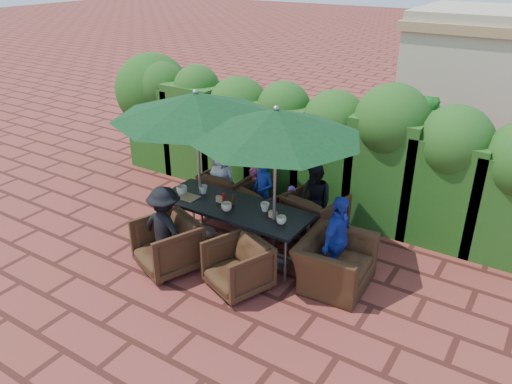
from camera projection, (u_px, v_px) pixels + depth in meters
The scene contains 30 objects.
ground at pixel (236, 257), 7.77m from camera, with size 80.00×80.00×0.00m, color maroon.
dining_table at pixel (234, 210), 7.73m from camera, with size 2.45×0.90×0.75m.
umbrella_left at pixel (196, 106), 7.46m from camera, with size 2.58×2.58×2.46m.
umbrella_right at pixel (276, 124), 6.68m from camera, with size 2.42×2.42×2.46m.
chair_far_left at pixel (229, 189), 8.99m from camera, with size 0.83×0.78×0.86m, color black.
chair_far_mid at pixel (264, 204), 8.52m from camera, with size 0.78×0.73×0.80m, color black.
chair_far_right at pixel (315, 213), 8.17m from camera, with size 0.84×0.79×0.86m, color black.
chair_near_left at pixel (167, 243), 7.32m from camera, with size 0.83×0.78×0.86m, color black.
chair_near_right at pixel (238, 264), 6.89m from camera, with size 0.77×0.72×0.79m, color black.
chair_end_right at pixel (335, 255), 6.95m from camera, with size 1.07×0.70×0.94m, color black.
adult_far_left at pixel (222, 180), 8.93m from camera, with size 0.60×0.35×1.21m, color silver.
adult_far_mid at pixel (263, 192), 8.53m from camera, with size 0.42×0.34×1.17m, color #1C329A.
adult_far_right at pixel (315, 201), 8.11m from camera, with size 0.61×0.37×1.27m, color black.
adult_near_left at pixel (166, 229), 7.25m from camera, with size 0.84×0.38×1.31m, color black.
adult_end_right at pixel (337, 240), 6.93m from camera, with size 0.78×0.39×1.34m, color #1C329A.
child_left at pixel (253, 191), 8.89m from camera, with size 0.32×0.26×0.88m, color #C8466B.
child_right at pixel (291, 209), 8.36m from camera, with size 0.29×0.24×0.81m, color #9652B3.
pedestrian_a at pixel (423, 141), 9.84m from camera, with size 1.72×0.61×1.84m, color green.
pedestrian_b at pixel (465, 149), 9.74m from camera, with size 0.79×0.48×1.64m, color #C8466B.
cup_a at pixel (182, 190), 8.05m from camera, with size 0.17×0.17×0.14m, color beige.
cup_b at pixel (203, 190), 8.07m from camera, with size 0.14×0.14×0.14m, color beige.
cup_c at pixel (227, 207), 7.53m from camera, with size 0.16×0.16×0.13m, color beige.
cup_d at pixel (265, 207), 7.52m from camera, with size 0.14×0.14×0.13m, color beige.
cup_e at pixel (281, 220), 7.16m from camera, with size 0.15×0.15×0.12m, color beige.
ketchup_bottle at pixel (224, 198), 7.75m from camera, with size 0.04×0.04×0.17m, color #B20C0A.
sauce_bottle at pixel (233, 200), 7.70m from camera, with size 0.04×0.04×0.17m, color #4C230C.
serving_tray at pixel (188, 197), 7.96m from camera, with size 0.35×0.25×0.02m, color olive.
number_block_left at pixel (220, 199), 7.79m from camera, with size 0.12×0.06×0.10m, color tan.
number_block_right at pixel (273, 214), 7.34m from camera, with size 0.12×0.06×0.10m, color tan.
hedge_wall at pixel (304, 135), 9.00m from camera, with size 9.10×1.60×2.45m.
Camera 1 is at (3.81, -5.37, 4.27)m, focal length 35.00 mm.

